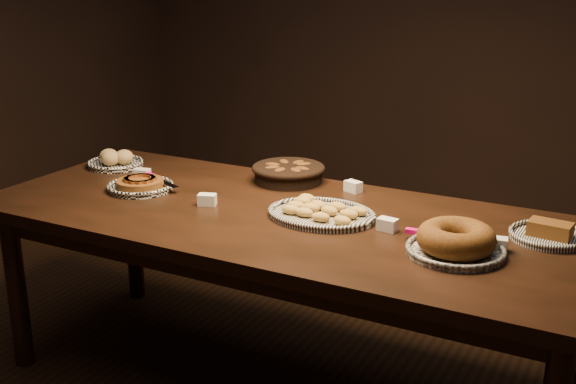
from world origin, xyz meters
The scene contains 9 objects.
ground centered at (0.00, 0.00, 0.00)m, with size 5.00×5.00×0.00m, color black.
buffet_table centered at (0.00, 0.00, 0.68)m, with size 2.40×1.00×0.75m.
apple_tart_plate centered at (-0.68, -0.02, 0.77)m, with size 0.32×0.28×0.05m.
madeleine_platter centered at (0.15, 0.03, 0.77)m, with size 0.41×0.34×0.05m.
bundt_cake_plate centered at (0.69, -0.10, 0.79)m, with size 0.36×0.33×0.10m.
croissant_basket centered at (-0.18, 0.38, 0.80)m, with size 0.34×0.34×0.08m.
bread_roll_plate centered at (-1.02, 0.22, 0.78)m, with size 0.26×0.26×0.08m.
loaf_plate centered at (0.94, 0.19, 0.77)m, with size 0.27×0.27×0.06m.
tent_cards centered at (0.05, 0.09, 0.77)m, with size 1.66×0.50×0.04m.
Camera 1 is at (1.24, -2.29, 1.66)m, focal length 45.00 mm.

